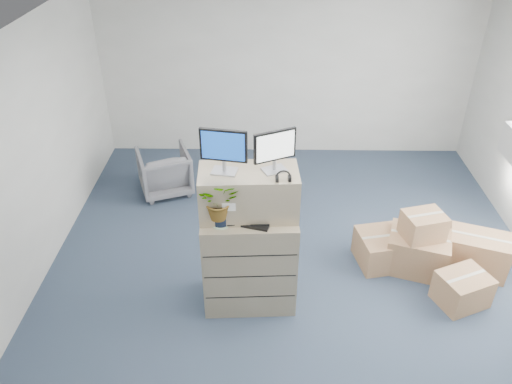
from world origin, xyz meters
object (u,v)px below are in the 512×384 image
at_px(filing_cabinet_lower, 249,259).
at_px(monitor_left, 224,149).
at_px(keyboard, 247,221).
at_px(potted_plant, 220,204).
at_px(water_bottle, 261,204).
at_px(monitor_right, 275,149).
at_px(office_chair, 164,169).

bearing_deg(filing_cabinet_lower, monitor_left, 166.61).
relative_size(keyboard, potted_plant, 1.11).
bearing_deg(monitor_left, water_bottle, 7.05).
distance_m(monitor_right, potted_plant, 0.76).
xyz_separation_m(filing_cabinet_lower, potted_plant, (-0.28, -0.14, 0.82)).
xyz_separation_m(keyboard, office_chair, (-1.32, 2.37, -0.79)).
bearing_deg(keyboard, water_bottle, 60.15).
xyz_separation_m(filing_cabinet_lower, office_chair, (-1.33, 2.26, -0.21)).
distance_m(filing_cabinet_lower, monitor_left, 1.35).
bearing_deg(monitor_right, monitor_left, 158.82).
relative_size(monitor_left, water_bottle, 1.80).
xyz_separation_m(monitor_right, office_chair, (-1.59, 2.18, -1.52)).
height_order(monitor_left, water_bottle, monitor_left).
relative_size(filing_cabinet_lower, water_bottle, 4.51).
distance_m(monitor_left, keyboard, 0.79).
relative_size(monitor_right, keyboard, 0.90).
xyz_separation_m(monitor_right, water_bottle, (-0.13, -0.05, -0.61)).
distance_m(monitor_right, keyboard, 0.79).
height_order(keyboard, potted_plant, potted_plant).
bearing_deg(office_chair, potted_plant, 93.29).
xyz_separation_m(keyboard, potted_plant, (-0.26, -0.03, 0.23)).
distance_m(keyboard, potted_plant, 0.35).
height_order(monitor_right, potted_plant, monitor_right).
height_order(filing_cabinet_lower, water_bottle, water_bottle).
bearing_deg(potted_plant, monitor_right, 22.69).
bearing_deg(water_bottle, keyboard, -135.81).
height_order(filing_cabinet_lower, potted_plant, potted_plant).
distance_m(monitor_right, water_bottle, 0.62).
bearing_deg(monitor_left, monitor_right, 13.82).
bearing_deg(office_chair, filing_cabinet_lower, 100.11).
xyz_separation_m(monitor_left, potted_plant, (-0.04, -0.19, -0.51)).
bearing_deg(monitor_left, keyboard, -25.17).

